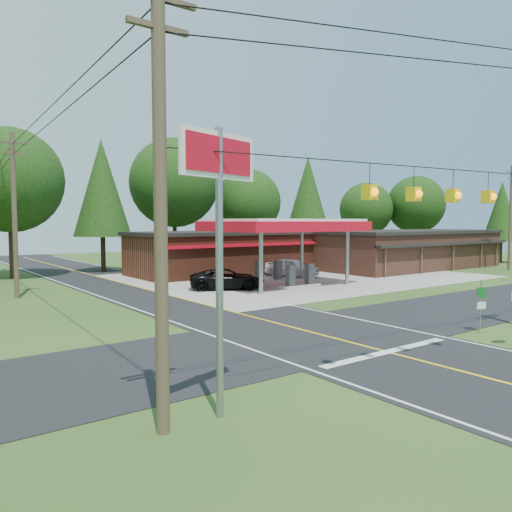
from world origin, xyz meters
TOP-DOWN VIEW (x-y plane):
  - ground at (0.00, 0.00)m, footprint 120.00×120.00m
  - main_highway at (0.00, 0.00)m, footprint 8.00×120.00m
  - cross_road at (0.00, 0.00)m, footprint 70.00×7.00m
  - lane_center_yellow at (0.00, 0.00)m, footprint 0.15×110.00m
  - gas_canopy at (9.00, 13.00)m, footprint 10.60×7.40m
  - convenience_store at (10.00, 22.98)m, footprint 16.40×7.55m
  - strip_building at (28.00, 15.98)m, footprint 20.40×8.75m
  - utility_pole_near_left at (-9.50, -5.00)m, footprint 1.80×0.30m
  - utility_pole_far_left at (-8.00, 18.00)m, footprint 1.80×0.30m
  - utility_pole_far_right at (34.00, 9.00)m, footprint 1.80×0.30m
  - overhead_beacons at (-1.00, -6.00)m, footprint 17.04×2.04m
  - treeline_backdrop at (0.82, 24.01)m, footprint 70.27×51.59m
  - suv_car at (4.50, 13.73)m, footprint 6.96×6.96m
  - sedan_car at (13.22, 17.00)m, footprint 6.02×6.02m
  - big_stop_sign at (-8.00, -5.01)m, footprint 2.47×0.82m
  - route_sign_post at (5.80, -3.84)m, footprint 0.44×0.17m

SIDE VIEW (x-z plane):
  - ground at x=0.00m, z-range 0.00..0.00m
  - main_highway at x=0.00m, z-range 0.00..0.02m
  - cross_road at x=0.00m, z-range 0.00..0.03m
  - lane_center_yellow at x=0.00m, z-range 0.02..0.03m
  - suv_car at x=4.50m, z-range 0.00..1.43m
  - sedan_car at x=13.22m, z-range 0.00..1.59m
  - route_sign_post at x=5.80m, z-range 0.21..2.42m
  - strip_building at x=28.00m, z-range 0.01..3.81m
  - convenience_store at x=10.00m, z-range 0.02..3.82m
  - gas_canopy at x=9.00m, z-range 1.83..6.70m
  - big_stop_sign at x=-8.00m, z-range 1.68..8.56m
  - utility_pole_near_left at x=-9.50m, z-range 0.20..10.20m
  - utility_pole_far_left at x=-8.00m, z-range 0.20..10.20m
  - utility_pole_far_right at x=34.00m, z-range 0.20..10.20m
  - overhead_beacons at x=-1.00m, z-range 5.70..6.73m
  - treeline_backdrop at x=0.82m, z-range 0.84..14.14m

